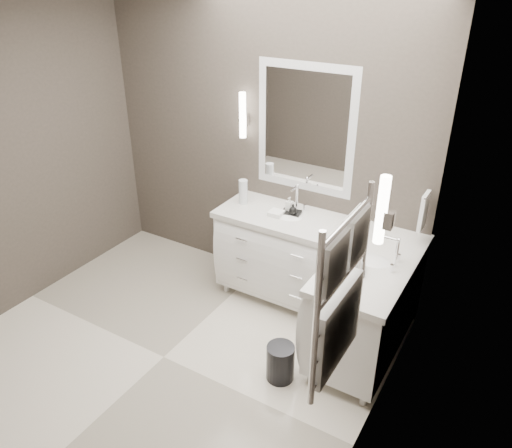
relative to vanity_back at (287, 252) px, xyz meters
The scene contains 18 objects.
floor 1.39m from the vanity_back, 110.17° to the right, with size 3.20×3.00×0.01m, color white.
wall_back 1.01m from the vanity_back, 148.11° to the left, with size 3.20×0.01×2.70m, color #433B35.
wall_right 1.89m from the vanity_back, 46.69° to the right, with size 0.01×3.00×2.70m, color #433B35.
vanity_back is the anchor object (origin of this frame).
vanity_right 0.93m from the vanity_back, 20.38° to the right, with size 0.59×1.24×0.97m.
mirror_back 1.10m from the vanity_back, 90.00° to the left, with size 0.90×0.02×1.10m.
mirror_right 1.62m from the vanity_back, 20.48° to the right, with size 0.02×0.90×1.10m.
sconce_back 1.27m from the vanity_back, 160.98° to the left, with size 0.06×0.06×0.40m.
sconce_right 1.84m from the vanity_back, 43.07° to the right, with size 0.06×0.06×0.40m.
towel_bar_corner 1.26m from the vanity_back, ahead, with size 0.03×0.22×0.30m.
towel_ladder 2.16m from the vanity_back, 55.90° to the right, with size 0.06×0.58×0.90m.
waste_bin 1.09m from the vanity_back, 64.40° to the right, with size 0.21×0.21×0.29m, color black.
amenity_tray_back 0.38m from the vanity_back, 77.93° to the left, with size 0.16×0.12×0.02m, color black.
amenity_tray_right 1.04m from the vanity_back, 32.69° to the right, with size 0.13×0.17×0.03m, color black.
water_bottle 0.67m from the vanity_back, behind, with size 0.08×0.08×0.22m, color silver.
soap_bottle_a 0.45m from the vanity_back, 108.99° to the left, with size 0.05×0.06×0.12m, color white.
soap_bottle_b 0.44m from the vanity_back, 16.38° to the left, with size 0.07×0.07×0.09m, color black.
soap_bottle_c 1.08m from the vanity_back, 32.69° to the right, with size 0.06×0.06×0.16m, color white.
Camera 1 is at (2.18, -2.21, 2.80)m, focal length 35.00 mm.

